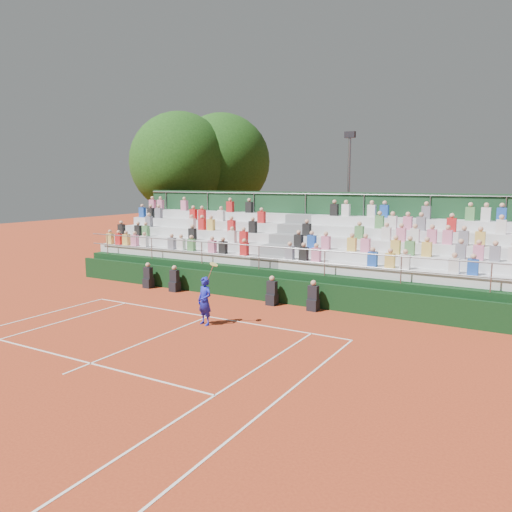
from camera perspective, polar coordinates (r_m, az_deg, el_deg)
The scene contains 8 objects.
ground at distance 18.48m, azimuth -5.49°, elevation -6.92°, with size 90.00×90.00×0.00m, color #AE3C1D.
courtside_wall at distance 20.97m, azimuth -0.41°, elevation -3.62°, with size 20.00×0.15×1.00m, color black.
line_officials at distance 21.26m, azimuth -3.96°, elevation -3.54°, with size 8.74×0.40×1.19m.
grandstand at distance 23.65m, azimuth 3.59°, elevation -0.82°, with size 20.00×5.20×4.40m.
tennis_player at distance 17.29m, azimuth -5.87°, elevation -5.12°, with size 0.88×0.55×2.22m.
tree_west at distance 33.59m, azimuth -8.69°, elevation 10.52°, with size 6.50×6.50×9.41m.
tree_east at distance 34.89m, azimuth -3.90°, elevation 10.68°, with size 6.55×6.55×9.53m.
floodlight_mast at distance 29.24m, azimuth 10.53°, elevation 7.59°, with size 0.60×0.25×7.70m.
Camera 1 is at (10.40, -14.47, 4.90)m, focal length 35.00 mm.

